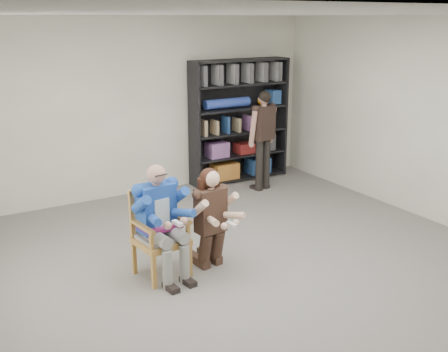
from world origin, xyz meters
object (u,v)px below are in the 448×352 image
bookshelf (239,121)px  standing_man (263,141)px  armchair (161,234)px  seated_man (160,221)px  kneeling_woman (212,220)px

bookshelf → standing_man: size_ratio=1.27×
armchair → seated_man: 0.15m
armchair → bookshelf: (2.68, 2.64, 0.56)m
standing_man → armchair: bearing=-157.0°
kneeling_woman → armchair: bearing=161.3°
seated_man → standing_man: standing_man is taller
standing_man → bookshelf: bearing=79.6°
seated_man → kneeling_woman: 0.59m
armchair → bookshelf: size_ratio=0.47×
armchair → kneeling_woman: size_ratio=0.84×
kneeling_woman → standing_man: 2.98m
armchair → kneeling_woman: (0.58, -0.12, 0.09)m
seated_man → kneeling_woman: bearing=-18.7°
kneeling_woman → standing_man: bearing=37.2°
kneeling_woman → seated_man: bearing=161.3°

